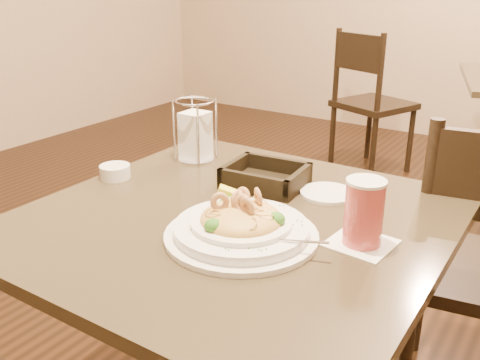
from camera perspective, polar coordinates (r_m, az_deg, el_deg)
The scene contains 8 objects.
main_table at distance 1.32m, azimuth -0.49°, elevation -13.08°, with size 0.90×0.90×0.74m.
dining_chair_far at distance 3.58m, azimuth 13.63°, elevation 8.44°, with size 0.55×0.55×0.93m.
pasta_bowl at distance 1.10m, azimuth 0.13°, elevation -4.84°, with size 0.35×0.32×0.10m.
drink_glass at distance 1.08m, azimuth 13.07°, elevation -3.45°, with size 0.13×0.13×0.14m.
bread_basket at distance 1.37m, azimuth 2.73°, elevation 0.18°, with size 0.21×0.18×0.05m.
napkin_caddy at distance 1.55m, azimuth -4.77°, elevation 4.89°, with size 0.11×0.11×0.18m.
side_plate at distance 1.33m, azimuth 9.34°, elevation -1.40°, with size 0.14×0.14×0.01m, color white.
butter_ramekin at distance 1.46m, azimuth -13.18°, elevation 0.88°, with size 0.08×0.08×0.04m, color white.
Camera 1 is at (0.61, -0.91, 1.25)m, focal length 40.00 mm.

